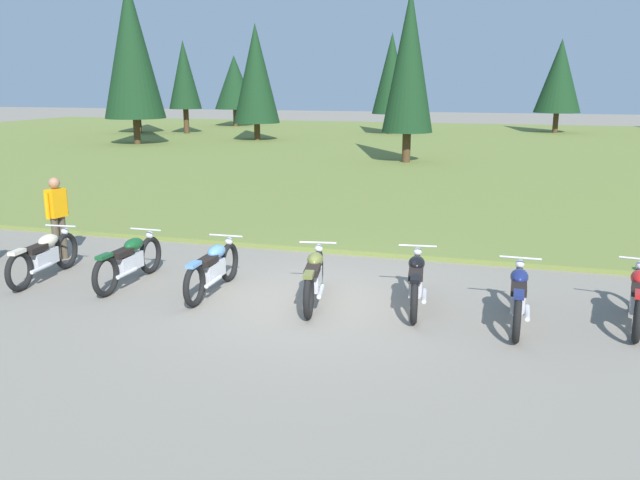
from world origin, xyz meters
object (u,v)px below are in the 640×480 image
object	(u,v)px
motorcycle_sky_blue	(213,268)
motorcycle_navy	(518,296)
motorcycle_cream	(44,256)
rider_with_back_turned	(57,213)
motorcycle_red	(638,297)
motorcycle_olive	(314,277)
motorcycle_black	(416,281)
motorcycle_british_green	(129,260)

from	to	relation	value
motorcycle_sky_blue	motorcycle_navy	xyz separation A→B (m)	(4.94, -0.10, 0.00)
motorcycle_cream	rider_with_back_turned	world-z (taller)	rider_with_back_turned
motorcycle_navy	motorcycle_red	size ratio (longest dim) A/B	1.01
motorcycle_red	rider_with_back_turned	bearing A→B (deg)	176.05
motorcycle_olive	motorcycle_navy	size ratio (longest dim) A/B	0.99
motorcycle_olive	motorcycle_red	bearing A→B (deg)	4.38
motorcycle_black	motorcycle_navy	world-z (taller)	same
motorcycle_british_green	motorcycle_navy	xyz separation A→B (m)	(6.57, -0.14, 0.00)
motorcycle_british_green	motorcycle_black	distance (m)	5.03
motorcycle_sky_blue	motorcycle_olive	bearing A→B (deg)	-0.82
motorcycle_cream	rider_with_back_turned	xyz separation A→B (m)	(-0.60, 1.20, 0.51)
motorcycle_red	motorcycle_cream	bearing A→B (deg)	-177.25
motorcycle_black	motorcycle_navy	bearing A→B (deg)	-11.48
motorcycle_black	motorcycle_cream	bearing A→B (deg)	-177.03
motorcycle_british_green	motorcycle_cream	bearing A→B (deg)	-174.15
motorcycle_british_green	motorcycle_sky_blue	bearing A→B (deg)	-1.33
motorcycle_olive	motorcycle_navy	world-z (taller)	same
motorcycle_cream	motorcycle_british_green	distance (m)	1.66
motorcycle_navy	motorcycle_sky_blue	bearing A→B (deg)	178.86
motorcycle_sky_blue	rider_with_back_turned	size ratio (longest dim) A/B	1.26
motorcycle_british_green	motorcycle_black	bearing A→B (deg)	2.02
motorcycle_british_green	motorcycle_navy	bearing A→B (deg)	-1.19
motorcycle_sky_blue	motorcycle_black	world-z (taller)	same
motorcycle_navy	motorcycle_british_green	bearing A→B (deg)	178.81
motorcycle_british_green	motorcycle_sky_blue	xyz separation A→B (m)	(1.63, -0.04, 0.00)
motorcycle_red	motorcycle_olive	bearing A→B (deg)	-175.62
motorcycle_navy	motorcycle_red	world-z (taller)	same
motorcycle_black	motorcycle_navy	size ratio (longest dim) A/B	1.00
motorcycle_sky_blue	motorcycle_black	xyz separation A→B (m)	(3.39, 0.22, 0.00)
motorcycle_navy	rider_with_back_turned	size ratio (longest dim) A/B	1.26
motorcycle_sky_blue	motorcycle_navy	world-z (taller)	same
motorcycle_olive	motorcycle_black	xyz separation A→B (m)	(1.60, 0.24, 0.00)
motorcycle_navy	motorcycle_black	bearing A→B (deg)	168.52
motorcycle_navy	motorcycle_red	xyz separation A→B (m)	(1.69, 0.44, 0.00)
motorcycle_cream	motorcycle_red	xyz separation A→B (m)	(9.90, 0.48, 0.00)
motorcycle_cream	motorcycle_sky_blue	distance (m)	3.28
motorcycle_british_green	motorcycle_olive	size ratio (longest dim) A/B	1.01
motorcycle_cream	motorcycle_navy	world-z (taller)	same
motorcycle_olive	rider_with_back_turned	world-z (taller)	rider_with_back_turned
motorcycle_sky_blue	motorcycle_black	size ratio (longest dim) A/B	1.00
motorcycle_sky_blue	motorcycle_red	xyz separation A→B (m)	(6.62, 0.34, 0.00)
rider_with_back_turned	motorcycle_british_green	bearing A→B (deg)	-24.70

